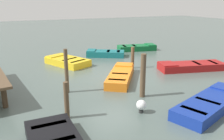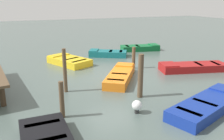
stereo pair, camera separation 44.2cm
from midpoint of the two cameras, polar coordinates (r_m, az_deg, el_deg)
The scene contains 12 objects.
ground_plane at distance 12.59m, azimuth 1.01°, elevation -1.53°, with size 80.00×80.00×0.00m, color #4C5B56.
rowboat_teal at distance 17.06m, azimuth -0.29°, elevation 3.98°, with size 2.24×2.81×0.46m.
rowboat_blue at distance 9.53m, azimuth 23.30°, elevation -7.55°, with size 2.36×4.02×0.46m.
rowboat_orange at distance 12.06m, azimuth 3.08°, elevation -1.29°, with size 3.42×2.87×0.46m.
rowboat_yellow at distance 15.14m, azimuth -9.41°, elevation 2.17°, with size 3.14×2.47×0.46m.
rowboat_red at distance 14.40m, azimuth 19.56°, elevation 0.70°, with size 2.16×3.95×0.46m.
rowboat_green at distance 19.29m, azimuth 7.41°, elevation 5.28°, with size 1.79×3.15×0.46m.
mooring_piling_far_left at distance 10.37m, azimuth -10.00°, elevation -0.17°, with size 0.16×0.16×1.92m, color brown.
mooring_piling_mid_right at distance 14.00m, azimuth 6.08°, elevation 2.91°, with size 0.20×0.20×1.27m, color brown.
mooring_piling_far_right at distance 9.75m, azimuth 8.12°, elevation -1.46°, with size 0.22×0.22×1.82m, color brown.
mooring_piling_mid_left at distance 8.20m, azimuth -10.38°, elevation -7.01°, with size 0.16×0.16×1.29m, color brown.
marker_buoy at distance 8.57m, azimuth 7.46°, elevation -8.45°, with size 0.36×0.36×0.48m.
Camera 2 is at (-10.99, 4.79, 3.85)m, focal length 38.30 mm.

